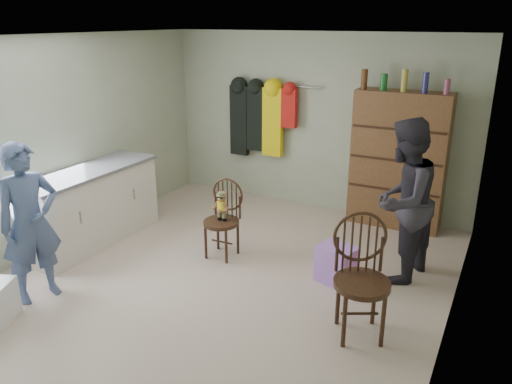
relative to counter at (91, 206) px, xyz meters
The scene contains 10 objects.
ground_plane 2.01m from the counter, ahead, with size 5.00×5.00×0.00m, color beige.
room_walls 2.30m from the counter, 15.25° to the left, with size 5.00×5.00×5.00m.
counter is the anchor object (origin of this frame).
chair_front 1.70m from the counter, 14.94° to the left, with size 0.42×0.42×0.92m.
chair_far 3.52m from the counter, ahead, with size 0.66×0.66×1.10m.
striped_bag 3.08m from the counter, ahead, with size 0.38×0.30×0.40m, color #E572CF.
person_left 1.36m from the counter, 68.28° to the right, with size 0.58×0.38×1.59m, color #4A5D88.
person_right 3.69m from the counter, 13.39° to the left, with size 0.85×0.66×1.74m, color #2D2B33.
dresser 3.96m from the counter, 35.70° to the left, with size 1.20×0.39×2.08m.
coat_rack 2.74m from the counter, 64.76° to the left, with size 1.42×0.12×1.09m.
Camera 1 is at (2.53, -4.13, 2.66)m, focal length 35.00 mm.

